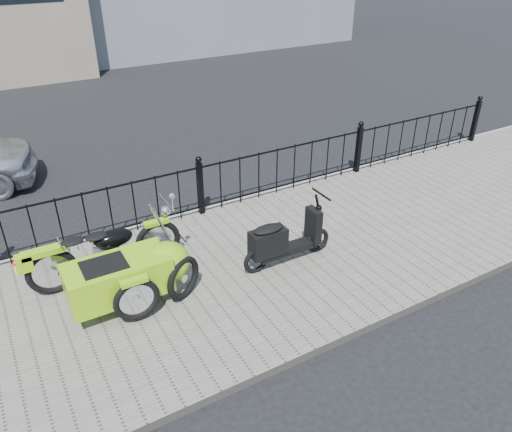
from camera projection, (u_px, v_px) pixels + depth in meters
ground at (236, 254)px, 7.89m from camera, size 120.00×120.00×0.00m
sidewalk at (252, 267)px, 7.49m from camera, size 30.00×3.80×0.12m
curb at (199, 212)px, 8.94m from camera, size 30.00×0.10×0.12m
iron_fence at (200, 189)px, 8.58m from camera, size 14.11×0.11×1.08m
motorcycle_sidecar at (128, 268)px, 6.56m from camera, size 2.28×1.48×0.98m
scooter at (282, 241)px, 7.28m from camera, size 1.49×0.44×1.01m
spare_tire at (183, 278)px, 6.64m from camera, size 0.59×0.37×0.62m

